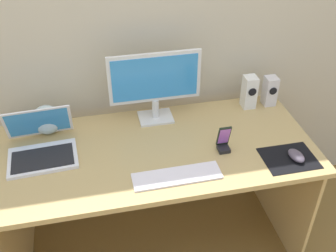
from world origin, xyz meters
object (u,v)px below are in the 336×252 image
at_px(speaker_near_monitor, 249,92).
at_px(keyboard_external, 177,176).
at_px(speaker_right, 270,91).
at_px(monitor, 155,83).
at_px(mouse, 296,156).
at_px(phone_in_dock, 224,142).
at_px(fishbowl, 47,120).
at_px(laptop, 41,146).

xyz_separation_m(speaker_near_monitor, keyboard_external, (-0.52, -0.48, -0.09)).
bearing_deg(speaker_right, monitor, -179.18).
distance_m(speaker_right, speaker_near_monitor, 0.12).
bearing_deg(monitor, mouse, -38.99).
relative_size(speaker_near_monitor, phone_in_dock, 1.35).
xyz_separation_m(fishbowl, keyboard_external, (0.57, -0.47, -0.07)).
distance_m(speaker_right, phone_in_dock, 0.51).
distance_m(speaker_near_monitor, keyboard_external, 0.71).
height_order(fishbowl, keyboard_external, fishbowl).
height_order(monitor, laptop, monitor).
height_order(speaker_near_monitor, laptop, laptop).
distance_m(speaker_right, laptop, 1.25).
distance_m(monitor, fishbowl, 0.58).
xyz_separation_m(monitor, phone_in_dock, (0.27, -0.33, -0.17)).
bearing_deg(laptop, speaker_right, 8.40).
xyz_separation_m(speaker_right, mouse, (-0.07, -0.48, -0.06)).
height_order(fishbowl, phone_in_dock, fishbowl).
distance_m(speaker_near_monitor, mouse, 0.49).
relative_size(speaker_right, speaker_near_monitor, 0.91).
distance_m(speaker_near_monitor, laptop, 1.13).
xyz_separation_m(speaker_right, speaker_near_monitor, (-0.12, 0.00, 0.01)).
height_order(fishbowl, mouse, fishbowl).
bearing_deg(laptop, phone_in_dock, -10.43).
height_order(laptop, keyboard_external, laptop).
distance_m(monitor, mouse, 0.77).
height_order(speaker_near_monitor, fishbowl, speaker_near_monitor).
bearing_deg(fishbowl, mouse, -22.58).
distance_m(laptop, fishbowl, 0.18).
height_order(speaker_right, fishbowl, speaker_right).
distance_m(keyboard_external, phone_in_dock, 0.30).
bearing_deg(phone_in_dock, laptop, 169.57).
bearing_deg(fishbowl, phone_in_dock, -21.95).
relative_size(laptop, keyboard_external, 0.84).
xyz_separation_m(monitor, speaker_right, (0.65, 0.01, -0.13)).
relative_size(speaker_right, phone_in_dock, 1.23).
bearing_deg(speaker_right, mouse, -98.33).
bearing_deg(monitor, speaker_right, 0.82).
relative_size(monitor, phone_in_dock, 3.44).
bearing_deg(fishbowl, laptop, -97.73).
height_order(monitor, fishbowl, monitor).
distance_m(monitor, speaker_right, 0.67).
bearing_deg(speaker_near_monitor, laptop, -170.68).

